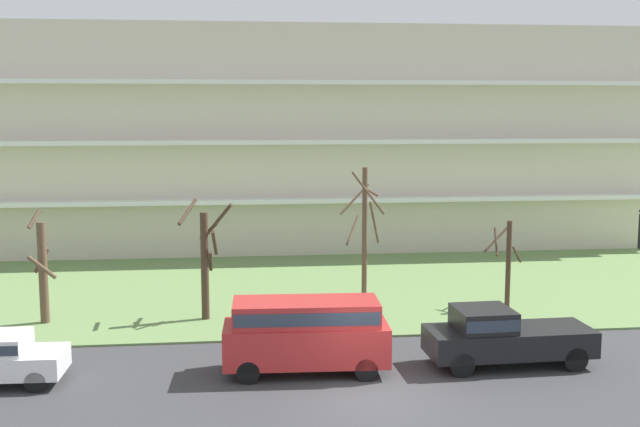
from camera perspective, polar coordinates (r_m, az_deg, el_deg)
The scene contains 9 objects.
ground at distance 23.33m, azimuth 3.80°, elevation -13.38°, with size 160.00×160.00×0.00m, color #38383A.
grass_lawn_strip at distance 36.60m, azimuth -0.05°, elevation -5.46°, with size 80.00×16.00×0.08m, color #66844C.
apartment_building at distance 49.92m, azimuth -1.85°, elevation 5.58°, with size 45.52×13.59×13.04m.
tree_far_left at distance 32.10m, azimuth -19.60°, elevation -3.95°, with size 1.14×1.15×4.52m.
tree_left at distance 31.11m, azimuth -8.36°, elevation -3.23°, with size 2.16×1.67×4.80m.
tree_center at distance 32.11m, azimuth 3.26°, elevation -1.43°, with size 1.73×1.75×5.99m.
tree_right at distance 33.58m, azimuth 13.50°, elevation -3.42°, with size 1.58×1.59×3.74m.
pickup_black_near_left at distance 26.47m, azimuth 13.16°, elevation -8.67°, with size 5.47×2.19×1.95m.
van_red_center_right at distance 25.02m, azimuth -1.04°, elevation -8.52°, with size 5.28×2.21×2.36m.
Camera 1 is at (-3.88, -21.42, 8.40)m, focal length 43.81 mm.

